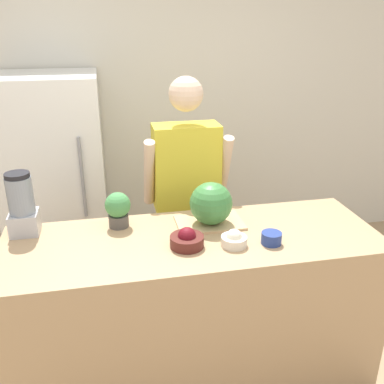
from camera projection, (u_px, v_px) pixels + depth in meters
The scene contains 11 objects.
wall_back at pixel (153, 108), 3.67m from camera, with size 8.00×0.06×2.60m.
counter_island at pixel (193, 309), 2.46m from camera, with size 2.02×0.70×0.93m.
refrigerator at pixel (57, 183), 3.32m from camera, with size 0.74×0.76×1.65m.
person at pixel (186, 199), 2.92m from camera, with size 0.57×0.27×1.69m.
cutting_board at pixel (209, 223), 2.44m from camera, with size 0.38×0.25×0.01m.
watermelon at pixel (211, 203), 2.37m from camera, with size 0.24×0.24×0.24m.
bowl_cherries at pixel (187, 240), 2.18m from camera, with size 0.17×0.17×0.11m.
bowl_cream at pixel (234, 239), 2.19m from camera, with size 0.13×0.13×0.09m.
bowl_small_blue at pixel (271, 238), 2.21m from camera, with size 0.11×0.11×0.06m.
blender at pixel (22, 205), 2.28m from camera, with size 0.15×0.15×0.35m.
potted_plant at pixel (118, 209), 2.37m from camera, with size 0.14×0.14×0.20m.
Camera 1 is at (-0.42, -1.63, 2.01)m, focal length 40.00 mm.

